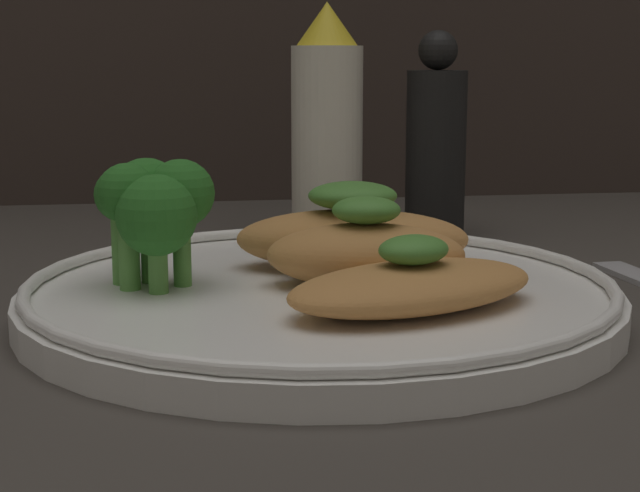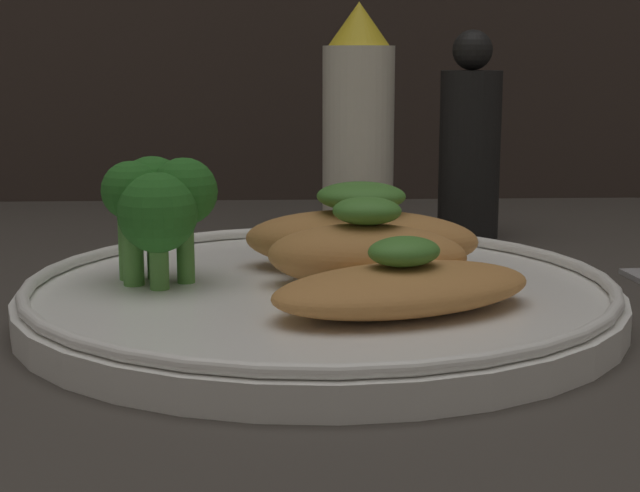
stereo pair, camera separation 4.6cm
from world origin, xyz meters
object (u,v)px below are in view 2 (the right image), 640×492
at_px(broccoli_bunch, 155,202).
at_px(sauce_bottle, 358,127).
at_px(plate, 320,296).
at_px(pepper_grinder, 470,146).

bearing_deg(broccoli_bunch, sauce_bottle, 59.42).
height_order(plate, broccoli_bunch, broccoli_bunch).
height_order(sauce_bottle, pepper_grinder, sauce_bottle).
bearing_deg(pepper_grinder, broccoli_bunch, -134.58).
xyz_separation_m(sauce_bottle, pepper_grinder, (0.08, 0.00, -0.01)).
distance_m(broccoli_bunch, pepper_grinder, 0.27).
distance_m(sauce_bottle, pepper_grinder, 0.08).
relative_size(broccoli_bunch, pepper_grinder, 0.44).
distance_m(plate, pepper_grinder, 0.24).
bearing_deg(broccoli_bunch, pepper_grinder, 45.42).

